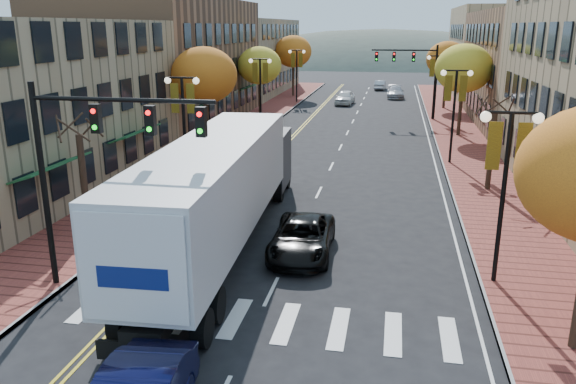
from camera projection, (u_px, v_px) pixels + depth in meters
The scene contains 27 objects.
ground at pixel (240, 357), 15.29m from camera, with size 200.00×200.00×0.00m, color black.
sidewalk_left at pixel (240, 132), 47.49m from camera, with size 4.00×85.00×0.15m, color brown.
sidewalk_right at pixel (460, 139), 44.28m from camera, with size 4.00×85.00×0.15m, color brown.
building_left_mid at pixel (163, 62), 50.68m from camera, with size 12.00×24.00×11.00m, color brown.
building_left_far at pixel (238, 57), 74.44m from camera, with size 12.00×26.00×9.50m, color #9E8966.
building_right_mid at pixel (564, 69), 50.13m from camera, with size 15.00×24.00×10.00m, color brown.
building_right_far at pixel (516, 52), 70.71m from camera, with size 15.00×20.00×11.00m, color #9E8966.
tree_left_a at pixel (84, 183), 23.80m from camera, with size 0.28×0.28×4.20m.
tree_left_b at pixel (204, 75), 37.96m from camera, with size 4.48×4.48×7.21m.
tree_left_c at pixel (260, 66), 53.14m from camera, with size 4.16×4.16×6.69m.
tree_left_d at pixel (293, 51), 69.94m from camera, with size 4.61×4.61×7.42m.
tree_right_b at pixel (491, 151), 30.00m from camera, with size 0.28×0.28×4.20m.
tree_right_c at pixel (464, 68), 44.16m from camera, with size 4.48×4.48×7.21m.
tree_right_d at pixel (447, 59), 59.28m from camera, with size 4.35×4.35×7.00m.
lamp_left_b at pixel (183, 110), 30.48m from camera, with size 1.96×0.36×6.05m.
lamp_left_c at pixel (260, 80), 47.44m from camera, with size 1.96×0.36×6.05m.
lamp_left_d at pixel (297, 66), 64.39m from camera, with size 1.96×0.36×6.05m.
lamp_right_a at pixel (506, 165), 18.38m from camera, with size 1.96×0.36×6.05m.
lamp_right_b at pixel (455, 98), 35.34m from camera, with size 1.96×0.36×6.05m.
lamp_right_c at pixel (437, 75), 52.29m from camera, with size 1.96×0.36×6.05m.
traffic_mast_near at pixel (94, 149), 17.69m from camera, with size 6.10×0.35×7.00m.
traffic_mast_far at pixel (415, 68), 52.47m from camera, with size 6.10×0.34×7.00m.
semi_truck at pixel (224, 183), 22.25m from camera, with size 3.79×18.45×4.58m.
black_suv at pixel (302, 238), 21.98m from camera, with size 2.31×5.00×1.39m, color black.
car_far_white at pixel (345, 97), 64.34m from camera, with size 1.88×4.66×1.59m, color silver.
car_far_silver at pixel (395, 92), 69.95m from camera, with size 2.03×5.00×1.45m, color #9C9BA2.
car_far_oncoming at pixel (380, 85), 79.25m from camera, with size 1.37×3.93×1.29m, color #B6B7BF.
Camera 1 is at (3.78, -12.90, 8.66)m, focal length 35.00 mm.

